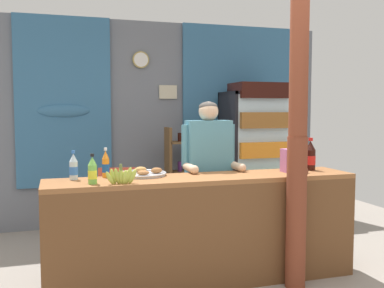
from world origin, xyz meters
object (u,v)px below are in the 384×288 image
at_px(shopkeeper, 209,162).
at_px(snack_box_wafer, 291,160).
at_px(soda_bottle_lime_soda, 92,171).
at_px(pastry_tray, 142,173).
at_px(soda_bottle_water, 74,167).
at_px(stall_counter, 208,221).
at_px(drink_fridge, 255,147).
at_px(bottle_shelf_rack, 185,175).
at_px(timber_post, 297,143).
at_px(soda_bottle_cola, 310,156).
at_px(soda_bottle_orange_soda, 106,165).
at_px(plastic_lawn_chair, 117,202).
at_px(banana_bunch, 122,176).

height_order(shopkeeper, snack_box_wafer, shopkeeper).
bearing_deg(soda_bottle_lime_soda, shopkeeper, 25.18).
relative_size(soda_bottle_lime_soda, pastry_tray, 0.56).
bearing_deg(soda_bottle_water, soda_bottle_lime_soda, -62.87).
distance_m(stall_counter, drink_fridge, 2.25).
bearing_deg(soda_bottle_water, bottle_shelf_rack, 49.66).
relative_size(stall_counter, timber_post, 1.05).
distance_m(soda_bottle_cola, soda_bottle_orange_soda, 1.92).
xyz_separation_m(drink_fridge, soda_bottle_water, (-2.36, -1.56, 0.02)).
relative_size(plastic_lawn_chair, soda_bottle_lime_soda, 3.62).
xyz_separation_m(drink_fridge, soda_bottle_lime_soda, (-2.23, -1.81, 0.02)).
relative_size(drink_fridge, soda_bottle_cola, 5.98).
relative_size(soda_bottle_lime_soda, banana_bunch, 0.91).
relative_size(stall_counter, snack_box_wafer, 12.62).
bearing_deg(snack_box_wafer, plastic_lawn_chair, 139.70).
bearing_deg(banana_bunch, soda_bottle_water, 137.73).
bearing_deg(banana_bunch, pastry_tray, 58.49).
bearing_deg(timber_post, plastic_lawn_chair, 129.19).
bearing_deg(shopkeeper, banana_bunch, -147.10).
distance_m(shopkeeper, snack_box_wafer, 0.78).
distance_m(soda_bottle_cola, soda_bottle_lime_soda, 2.06).
bearing_deg(banana_bunch, snack_box_wafer, 7.27).
xyz_separation_m(timber_post, soda_bottle_water, (-1.79, 0.48, -0.19)).
bearing_deg(snack_box_wafer, bottle_shelf_rack, 105.29).
bearing_deg(soda_bottle_lime_soda, snack_box_wafer, 4.50).
distance_m(plastic_lawn_chair, shopkeeper, 1.25).
relative_size(soda_bottle_water, snack_box_wafer, 1.13).
bearing_deg(soda_bottle_cola, soda_bottle_lime_soda, -174.64).
relative_size(soda_bottle_orange_soda, soda_bottle_water, 1.05).
bearing_deg(banana_bunch, plastic_lawn_chair, 84.25).
xyz_separation_m(plastic_lawn_chair, soda_bottle_orange_soda, (-0.23, -1.06, 0.55)).
bearing_deg(pastry_tray, soda_bottle_water, -174.51).
relative_size(bottle_shelf_rack, snack_box_wafer, 6.01).
xyz_separation_m(soda_bottle_cola, soda_bottle_lime_soda, (-2.05, -0.19, -0.03)).
relative_size(bottle_shelf_rack, pastry_tray, 3.01).
height_order(shopkeeper, soda_bottle_orange_soda, shopkeeper).
height_order(stall_counter, pastry_tray, pastry_tray).
relative_size(soda_bottle_orange_soda, pastry_tray, 0.59).
xyz_separation_m(drink_fridge, soda_bottle_orange_soda, (-2.09, -1.50, 0.03)).
height_order(shopkeeper, pastry_tray, shopkeeper).
xyz_separation_m(stall_counter, drink_fridge, (1.27, 1.80, 0.45)).
bearing_deg(banana_bunch, stall_counter, 5.74).
bearing_deg(bottle_shelf_rack, soda_bottle_lime_soda, -123.84).
distance_m(pastry_tray, banana_bunch, 0.44).
height_order(bottle_shelf_rack, shopkeeper, shopkeeper).
height_order(drink_fridge, soda_bottle_orange_soda, drink_fridge).
xyz_separation_m(stall_counter, shopkeeper, (0.18, 0.52, 0.44)).
bearing_deg(shopkeeper, soda_bottle_lime_soda, -154.82).
height_order(drink_fridge, soda_bottle_water, drink_fridge).
bearing_deg(plastic_lawn_chair, timber_post, -50.81).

